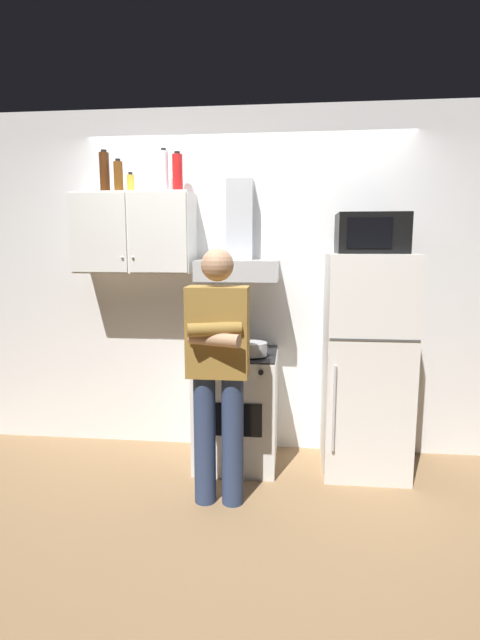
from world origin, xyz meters
name	(u,v)px	position (x,y,z in m)	size (l,w,h in m)	color
ground_plane	(240,477)	(0.00, 0.00, 0.00)	(7.00, 7.00, 0.00)	olive
back_wall_tiled	(248,284)	(0.00, 0.60, 1.35)	(4.80, 0.10, 2.70)	white
upper_cabinet	(135,233)	(-0.85, 0.37, 1.75)	(0.90, 0.37, 0.60)	white
stove_oven	(237,408)	(-0.05, 0.25, 0.43)	(0.60, 0.62, 0.87)	white
range_hood	(239,253)	(-0.05, 0.38, 1.60)	(0.60, 0.44, 0.75)	#B7BABF
refrigerator	(366,364)	(0.90, 0.25, 0.80)	(0.60, 0.62, 1.60)	white
microwave	(371,233)	(0.90, 0.27, 1.74)	(0.48, 0.37, 0.28)	black
person_standing	(218,368)	(-0.10, -0.36, 0.90)	(0.38, 0.33, 1.64)	navy
cooking_pot	(253,349)	(0.08, 0.13, 0.92)	(0.30, 0.20, 0.09)	#B7BABF
bottle_rum_dark	(105,173)	(-1.07, 0.38, 2.20)	(0.07, 0.07, 0.31)	#47230F
bottle_beer_brown	(118,177)	(-0.95, 0.35, 2.16)	(0.07, 0.07, 0.24)	brown
bottle_vodka_clear	(164,172)	(-0.62, 0.41, 2.20)	(0.07, 0.07, 0.32)	silver
bottle_spice_jar	(131,184)	(-0.87, 0.39, 2.12)	(0.06, 0.06, 0.15)	gold
bottle_soda_red	(178,173)	(-0.51, 0.40, 2.19)	(0.08, 0.08, 0.30)	red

